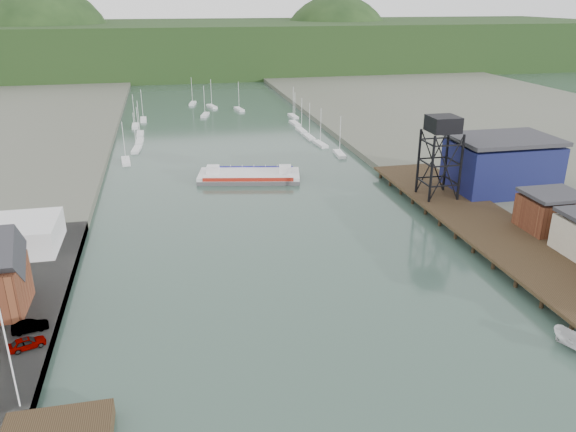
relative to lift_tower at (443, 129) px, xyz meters
name	(u,v)px	position (x,y,z in m)	size (l,w,h in m)	color
east_pier	(479,219)	(2.00, -13.00, -13.75)	(14.00, 70.00, 2.45)	black
flagpole	(9,355)	(-68.00, -48.00, -8.05)	(0.16, 0.16, 12.00)	silver
lift_tower	(443,129)	(0.00, 0.00, 0.00)	(6.50, 6.50, 16.00)	black
blue_shed	(501,165)	(15.00, 2.00, -8.59)	(20.50, 14.50, 11.30)	#0E153E
marina_sailboats	(221,127)	(-34.92, 80.46, -15.30)	(57.71, 92.65, 0.90)	silver
distant_hills	(183,51)	(-38.98, 243.35, -5.27)	(500.00, 120.00, 80.00)	black
chain_ferry	(249,176)	(-34.06, 25.07, -14.70)	(24.34, 13.61, 3.31)	#4A4A4C
motorboat	(576,343)	(-6.31, -49.67, -14.49)	(2.26, 6.01, 2.32)	silver
car_west_a	(27,343)	(-69.30, -37.68, -13.35)	(1.66, 4.12, 1.40)	#999999
car_west_b	(30,326)	(-69.66, -34.00, -13.36)	(1.45, 4.15, 1.37)	#999999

